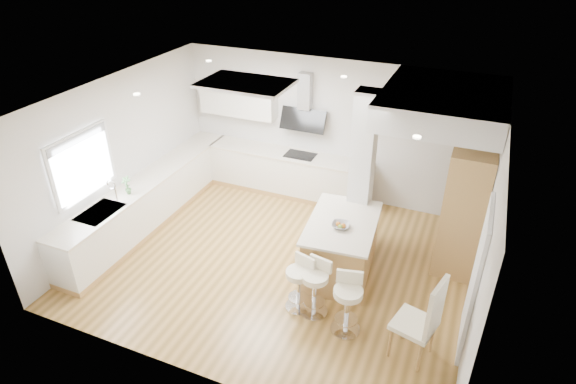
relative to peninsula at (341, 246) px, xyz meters
The scene contains 18 objects.
ground 1.12m from the peninsula, behind, with size 6.00×6.00×0.00m, color #AE8140.
ceiling 1.12m from the peninsula, behind, with size 6.00×5.00×0.02m, color silver.
wall_back 2.70m from the peninsula, 113.23° to the left, with size 6.00×0.04×2.80m, color beige.
wall_left 4.11m from the peninsula, behind, with size 0.04×5.00×2.80m, color beige.
wall_right 2.21m from the peninsula, ahead, with size 0.04×5.00×2.80m, color beige.
skylight 2.94m from the peninsula, 166.35° to the left, with size 4.10×2.10×0.06m.
window_left 4.28m from the peninsula, 164.94° to the right, with size 0.06×1.28×1.07m.
doorway_right 2.18m from the peninsula, 21.20° to the right, with size 0.05×1.00×2.10m.
counter_left 3.70m from the peninsula, behind, with size 0.63×4.50×1.35m.
counter_back 2.82m from the peninsula, 132.95° to the left, with size 3.62×0.63×2.50m.
pillar 1.21m from the peninsula, 86.54° to the left, with size 0.35×0.35×2.80m.
soffit 2.69m from the peninsula, 48.38° to the left, with size 1.78×2.20×0.40m.
oven_column 2.06m from the peninsula, 32.43° to the left, with size 0.63×1.21×2.10m.
peninsula is the anchor object (origin of this frame).
bar_stool_a 1.08m from the peninsula, 106.10° to the right, with size 0.48×0.48×0.86m.
bar_stool_b 1.05m from the peninsula, 92.87° to the right, with size 0.48×0.48×0.89m.
bar_stool_c 1.29m from the peninsula, 68.85° to the right, with size 0.50×0.50×0.93m.
dining_chair 1.99m from the peninsula, 41.78° to the right, with size 0.61×0.61×1.30m.
Camera 1 is at (2.62, -5.85, 5.01)m, focal length 30.00 mm.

